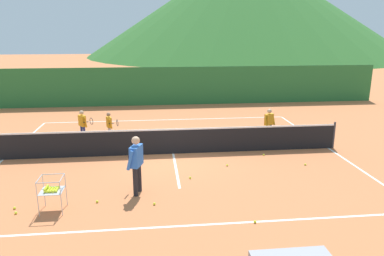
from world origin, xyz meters
name	(u,v)px	position (x,y,z in m)	size (l,w,h in m)	color
ground_plane	(173,154)	(0.00, 0.00, 0.00)	(120.00, 120.00, 0.00)	#C67042
line_baseline_near	(186,226)	(0.00, -5.27, 0.00)	(12.20, 0.08, 0.01)	white
line_baseline_far	(167,120)	(0.00, 5.38, 0.00)	(12.20, 0.08, 0.01)	white
line_sideline_west	(3,160)	(-6.10, 0.00, 0.00)	(0.08, 10.65, 0.01)	white
line_sideline_east	(328,148)	(6.10, 0.00, 0.00)	(0.08, 10.65, 0.01)	white
line_service_center	(173,154)	(0.00, 0.00, 0.00)	(0.08, 6.29, 0.01)	white
tennis_net	(173,141)	(0.00, 0.00, 0.50)	(12.63, 0.08, 1.05)	#333338
instructor	(136,160)	(-1.21, -3.33, 1.01)	(0.47, 0.83, 1.69)	black
student_0	(83,123)	(-3.61, 2.06, 0.78)	(0.65, 0.52, 1.30)	navy
student_1	(109,124)	(-2.51, 1.92, 0.73)	(0.54, 0.51, 1.22)	silver
student_2	(269,122)	(4.07, 1.30, 0.81)	(0.54, 0.42, 1.34)	navy
ball_cart	(51,189)	(-3.34, -4.13, 0.59)	(0.58, 0.58, 0.90)	#B7B7BC
tennis_ball_0	(15,208)	(-4.35, -3.95, 0.03)	(0.07, 0.07, 0.07)	yellow
tennis_ball_1	(97,202)	(-2.27, -3.80, 0.03)	(0.07, 0.07, 0.07)	yellow
tennis_ball_2	(154,204)	(-0.75, -4.10, 0.03)	(0.07, 0.07, 0.07)	yellow
tennis_ball_3	(264,155)	(3.31, -0.58, 0.03)	(0.07, 0.07, 0.07)	yellow
tennis_ball_4	(190,178)	(0.39, -2.45, 0.03)	(0.07, 0.07, 0.07)	yellow
tennis_ball_6	(255,222)	(1.65, -5.32, 0.03)	(0.07, 0.07, 0.07)	yellow
tennis_ball_7	(227,165)	(1.76, -1.49, 0.03)	(0.07, 0.07, 0.07)	yellow
tennis_ball_8	(305,164)	(4.43, -1.72, 0.03)	(0.07, 0.07, 0.07)	yellow
tennis_ball_9	(16,213)	(-4.23, -4.23, 0.03)	(0.07, 0.07, 0.07)	yellow
windscreen_fence	(164,86)	(0.00, 9.29, 1.17)	(26.84, 0.08, 2.33)	#286B33
hill_0	(245,4)	(16.17, 54.35, 8.97)	(55.79, 55.79, 17.94)	#2D6628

